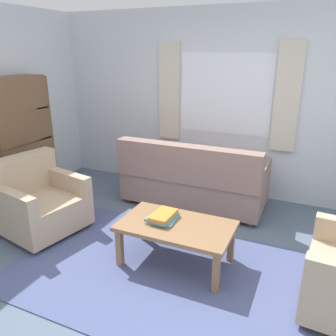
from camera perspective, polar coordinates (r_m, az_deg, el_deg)
The scene contains 9 objects.
ground_plane at distance 3.45m, azimuth -1.92°, elevation -16.91°, with size 6.24×6.24×0.00m, color slate.
wall_back at distance 4.97m, azimuth 9.63°, elevation 10.46°, with size 5.32×0.12×2.60m, color silver.
window_with_curtains at distance 4.87m, azimuth 9.47°, elevation 12.08°, with size 1.98×0.07×1.40m.
area_rug at distance 3.45m, azimuth -1.92°, elevation -16.83°, with size 2.77×1.85×0.01m, color #4C5684.
couch at distance 4.59m, azimuth 4.13°, elevation -2.09°, with size 1.90×0.82×0.92m.
armchair_left at distance 4.25m, azimuth -20.89°, elevation -5.40°, with size 0.97×0.98×0.88m.
coffee_table at distance 3.36m, azimuth 1.37°, elevation -10.26°, with size 1.10×0.64×0.44m.
book_stack_on_table at distance 3.38m, azimuth -0.83°, elevation -8.18°, with size 0.28×0.32×0.08m.
bookshelf at distance 4.95m, azimuth -23.36°, elevation 4.32°, with size 0.30×0.94×1.72m.
Camera 1 is at (1.24, -2.49, 2.04)m, focal length 36.29 mm.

